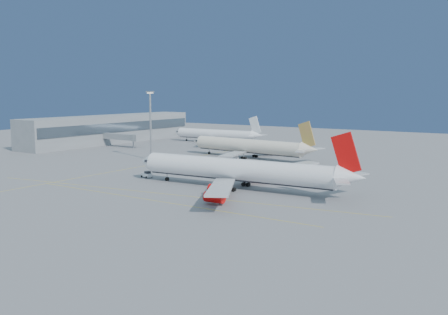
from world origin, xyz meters
TOP-DOWN VIEW (x-y plane):
  - ground at (0.00, 0.00)m, footprint 500.00×500.00m
  - terminal at (-114.93, 85.00)m, footprint 18.40×110.00m
  - jet_bridge at (-93.11, 72.00)m, footprint 23.60×3.60m
  - taxiway_lines at (-14.71, 6.34)m, footprint 118.86×140.00m
  - airliner_virgin at (13.95, 11.47)m, footprint 72.41×64.95m
  - airliner_etihad at (-17.64, 70.64)m, footprint 64.27×59.08m
  - airliner_third at (-65.68, 115.70)m, footprint 57.26×52.87m
  - pushback_tug at (-21.66, 11.00)m, footprint 4.20×3.12m
  - light_mast at (-49.45, 44.24)m, footprint 2.43×2.43m

SIDE VIEW (x-z plane):
  - ground at x=0.00m, z-range 0.00..0.00m
  - taxiway_lines at x=-14.71m, z-range 0.00..0.02m
  - pushback_tug at x=-21.66m, z-range -0.08..2.08m
  - airliner_third at x=-65.68m, z-range -3.04..12.34m
  - airliner_etihad at x=-17.64m, z-range -3.28..13.49m
  - jet_bridge at x=-93.11m, z-range 1.72..8.62m
  - airliner_virgin at x=13.95m, z-range -3.55..14.31m
  - terminal at x=-114.93m, z-range 0.01..15.01m
  - light_mast at x=-49.45m, z-range 2.53..30.60m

